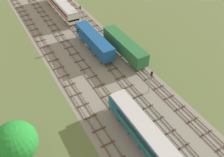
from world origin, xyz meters
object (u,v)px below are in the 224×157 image
at_px(freight_boxcar_centre_near, 125,46).
at_px(signal_post_mid, 81,13).
at_px(freight_boxcar_centre_left_mid, 94,41).
at_px(signal_post_near, 79,35).
at_px(signal_post_nearest, 151,79).
at_px(diesel_railcar_centre_left_midfar, 60,4).
at_px(diesel_railcar_left_nearest, 154,143).

height_order(freight_boxcar_centre_near, signal_post_mid, signal_post_mid).
distance_m(freight_boxcar_centre_left_mid, signal_post_near, 3.92).
bearing_deg(freight_boxcar_centre_near, signal_post_near, 131.34).
bearing_deg(signal_post_nearest, signal_post_near, 103.09).
relative_size(freight_boxcar_centre_near, signal_post_nearest, 2.71).
bearing_deg(signal_post_mid, diesel_railcar_centre_left_midfar, 104.99).
bearing_deg(diesel_railcar_left_nearest, signal_post_nearest, 55.59).
xyz_separation_m(freight_boxcar_centre_near, freight_boxcar_centre_left_mid, (-4.76, 5.06, 0.00)).
bearing_deg(signal_post_mid, signal_post_near, -116.79).
height_order(diesel_railcar_centre_left_midfar, signal_post_nearest, signal_post_nearest).
bearing_deg(freight_boxcar_centre_left_mid, signal_post_nearest, -82.23).
relative_size(diesel_railcar_centre_left_midfar, signal_post_nearest, 3.97).
distance_m(freight_boxcar_centre_left_mid, diesel_railcar_centre_left_midfar, 21.37).
xyz_separation_m(diesel_railcar_left_nearest, signal_post_nearest, (7.14, 10.42, 0.69)).
xyz_separation_m(diesel_railcar_centre_left_midfar, signal_post_mid, (2.38, -8.88, 0.69)).
bearing_deg(freight_boxcar_centre_near, signal_post_nearest, -100.94).
bearing_deg(freight_boxcar_centre_left_mid, diesel_railcar_centre_left_midfar, 90.02).
relative_size(diesel_railcar_left_nearest, signal_post_nearest, 3.97).
bearing_deg(signal_post_nearest, diesel_railcar_centre_left_midfar, 93.51).
bearing_deg(signal_post_mid, freight_boxcar_centre_left_mid, -100.76).
distance_m(freight_boxcar_centre_left_mid, signal_post_nearest, 17.58).
bearing_deg(signal_post_mid, signal_post_nearest, -90.00).
distance_m(signal_post_nearest, signal_post_near, 21.01).
distance_m(diesel_railcar_left_nearest, signal_post_near, 30.98).
height_order(freight_boxcar_centre_left_mid, signal_post_near, signal_post_near).
bearing_deg(signal_post_near, freight_boxcar_centre_left_mid, -52.05).
relative_size(signal_post_nearest, signal_post_near, 1.10).
relative_size(diesel_railcar_left_nearest, signal_post_mid, 3.98).
bearing_deg(signal_post_near, signal_post_nearest, -76.91).
bearing_deg(signal_post_nearest, signal_post_mid, 90.00).
height_order(freight_boxcar_centre_near, signal_post_nearest, signal_post_nearest).
xyz_separation_m(signal_post_nearest, signal_post_mid, (0.00, 29.89, -0.01)).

